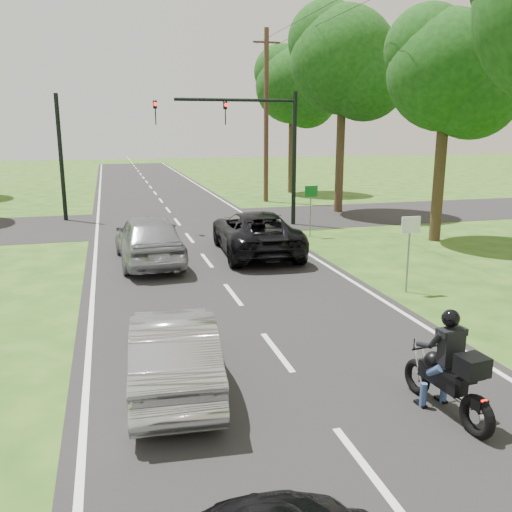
% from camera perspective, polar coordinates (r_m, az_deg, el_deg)
% --- Properties ---
extents(ground, '(140.00, 140.00, 0.00)m').
position_cam_1_polar(ground, '(11.20, 2.21, -10.08)').
color(ground, '#204714').
rests_on(ground, ground).
extents(road, '(8.00, 100.00, 0.01)m').
position_cam_1_polar(road, '(20.52, -6.19, 0.81)').
color(road, black).
rests_on(road, ground).
extents(cross_road, '(60.00, 7.00, 0.01)m').
position_cam_1_polar(cross_road, '(26.36, -8.29, 3.56)').
color(cross_road, black).
rests_on(cross_road, ground).
extents(motorcycle_rider, '(0.62, 2.05, 1.77)m').
position_cam_1_polar(motorcycle_rider, '(9.18, 19.73, -11.68)').
color(motorcycle_rider, black).
rests_on(motorcycle_rider, ground).
extents(dark_suv, '(2.88, 5.69, 1.54)m').
position_cam_1_polar(dark_suv, '(19.45, -0.07, 2.52)').
color(dark_suv, black).
rests_on(dark_suv, road).
extents(silver_sedan, '(1.73, 4.16, 1.34)m').
position_cam_1_polar(silver_sedan, '(9.66, -8.68, -9.81)').
color(silver_sedan, '#A0A1A5').
rests_on(silver_sedan, road).
extents(silver_suv, '(2.22, 5.05, 1.69)m').
position_cam_1_polar(silver_suv, '(18.37, -11.22, 1.85)').
color(silver_suv, '#97999E').
rests_on(silver_suv, road).
extents(traffic_signal, '(6.38, 0.44, 6.00)m').
position_cam_1_polar(traffic_signal, '(24.65, -0.11, 12.68)').
color(traffic_signal, black).
rests_on(traffic_signal, ground).
extents(signal_pole_far, '(0.20, 0.20, 6.00)m').
position_cam_1_polar(signal_pole_far, '(27.90, -19.84, 9.65)').
color(signal_pole_far, black).
rests_on(signal_pole_far, ground).
extents(utility_pole_far, '(1.60, 0.28, 10.00)m').
position_cam_1_polar(utility_pole_far, '(33.13, 1.08, 14.51)').
color(utility_pole_far, '#503124').
rests_on(utility_pole_far, ground).
extents(sign_white, '(0.55, 0.07, 2.12)m').
position_cam_1_polar(sign_white, '(15.24, 15.90, 2.07)').
color(sign_white, slate).
rests_on(sign_white, ground).
extents(sign_green, '(0.55, 0.07, 2.12)m').
position_cam_1_polar(sign_green, '(22.45, 5.80, 6.03)').
color(sign_green, slate).
rests_on(sign_green, ground).
extents(tree_row_c, '(4.80, 4.65, 8.76)m').
position_cam_1_polar(tree_row_c, '(22.67, 20.28, 17.12)').
color(tree_row_c, '#332316').
rests_on(tree_row_c, ground).
extents(tree_row_d, '(5.76, 5.58, 10.45)m').
position_cam_1_polar(tree_row_d, '(29.37, 9.93, 19.05)').
color(tree_row_d, '#332316').
rests_on(tree_row_d, ground).
extents(tree_row_e, '(5.28, 5.12, 9.61)m').
position_cam_1_polar(tree_row_e, '(37.80, 4.40, 17.00)').
color(tree_row_e, '#332316').
rests_on(tree_row_e, ground).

